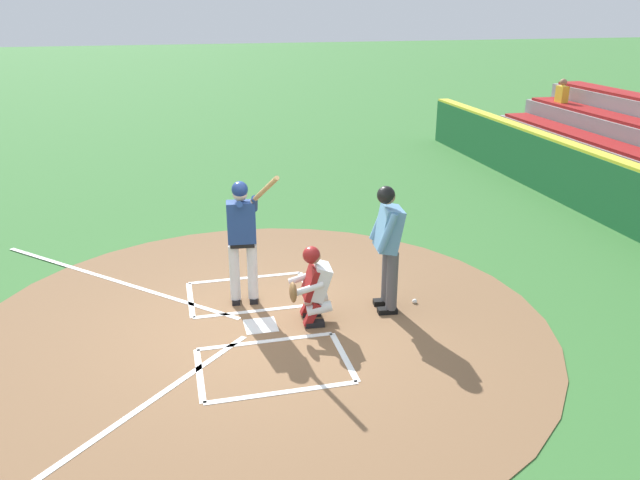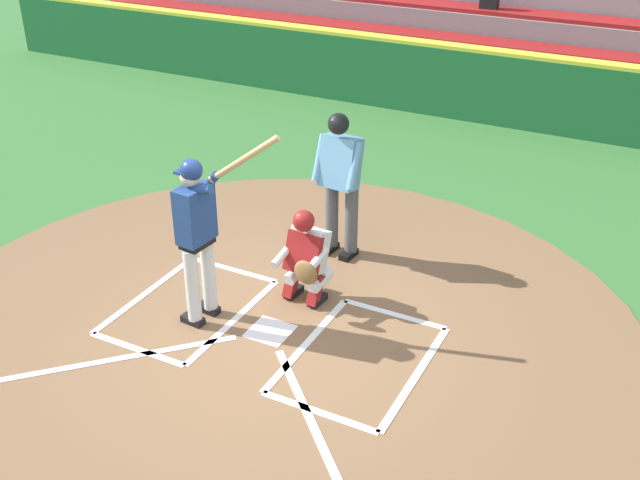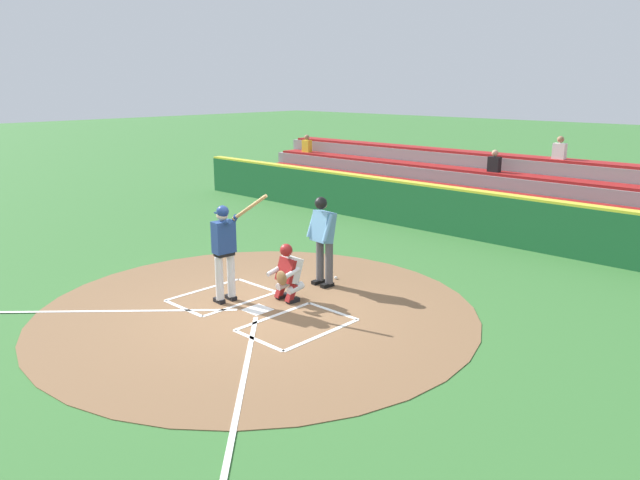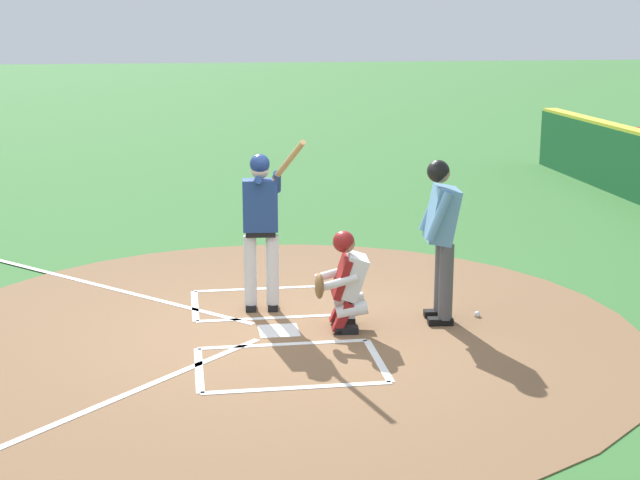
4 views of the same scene
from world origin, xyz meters
TOP-DOWN VIEW (x-y plane):
  - ground_plane at (0.00, 0.00)m, footprint 120.00×120.00m
  - dirt_circle at (0.00, 0.00)m, footprint 8.00×8.00m
  - home_plate_and_chalk at (0.00, 0.88)m, footprint 7.93×4.91m
  - batter at (0.76, 0.11)m, footprint 0.98×0.65m
  - catcher at (-0.04, -0.73)m, footprint 0.59×0.64m
  - plate_umpire at (0.08, -1.85)m, footprint 0.60×0.45m
  - baseball at (0.16, -2.33)m, footprint 0.07×0.07m
  - backstop_wall at (0.00, -7.50)m, footprint 22.00×0.36m
  - bleacher_stand at (0.00, -10.20)m, footprint 20.00×3.40m

SIDE VIEW (x-z plane):
  - ground_plane at x=0.00m, z-range 0.00..0.00m
  - dirt_circle at x=0.00m, z-range 0.00..0.01m
  - home_plate_and_chalk at x=0.00m, z-range 0.01..0.02m
  - baseball at x=0.16m, z-range 0.00..0.07m
  - catcher at x=-0.04m, z-range 0.02..1.15m
  - backstop_wall at x=0.00m, z-range 0.00..1.31m
  - bleacher_stand at x=0.00m, z-range -0.57..1.98m
  - plate_umpire at x=0.08m, z-range 0.14..2.01m
  - batter at x=0.76m, z-range 0.04..2.16m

